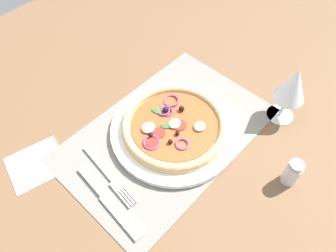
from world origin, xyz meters
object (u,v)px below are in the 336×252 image
at_px(wine_glass, 293,85).
at_px(pepper_shaker, 292,173).
at_px(knife, 109,202).
at_px(plate, 174,130).
at_px(pizza, 174,125).
at_px(fork, 111,178).
at_px(napkin, 36,164).

height_order(wine_glass, pepper_shaker, wine_glass).
height_order(knife, wine_glass, wine_glass).
xyz_separation_m(plate, pizza, (0.00, -0.00, 0.02)).
bearing_deg(wine_glass, fork, -23.21).
xyz_separation_m(fork, pepper_shaker, (-0.25, 0.27, 0.03)).
bearing_deg(pepper_shaker, pizza, -74.43).
height_order(fork, napkin, fork).
distance_m(fork, napkin, 0.17).
distance_m(plate, napkin, 0.31).
bearing_deg(wine_glass, plate, -35.66).
height_order(plate, napkin, plate).
xyz_separation_m(plate, napkin, (0.27, -0.16, -0.01)).
distance_m(pizza, pepper_shaker, 0.27).
bearing_deg(pizza, plate, 134.75).
relative_size(fork, knife, 0.90).
xyz_separation_m(napkin, pepper_shaker, (-0.34, 0.42, 0.03)).
bearing_deg(napkin, knife, 105.26).
distance_m(plate, pizza, 0.02).
height_order(plate, pizza, pizza).
height_order(plate, pepper_shaker, pepper_shaker).
relative_size(knife, wine_glass, 1.35).
height_order(fork, wine_glass, wine_glass).
bearing_deg(napkin, fork, 121.04).
bearing_deg(pizza, knife, 5.74).
distance_m(fork, knife, 0.05).
xyz_separation_m(knife, pepper_shaker, (-0.29, 0.24, 0.03)).
xyz_separation_m(pizza, wine_glass, (-0.21, 0.15, 0.08)).
bearing_deg(plate, pepper_shaker, 105.51).
distance_m(knife, wine_glass, 0.46).
bearing_deg(pizza, fork, -4.96).
bearing_deg(knife, pizza, 100.24).
height_order(plate, knife, plate).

